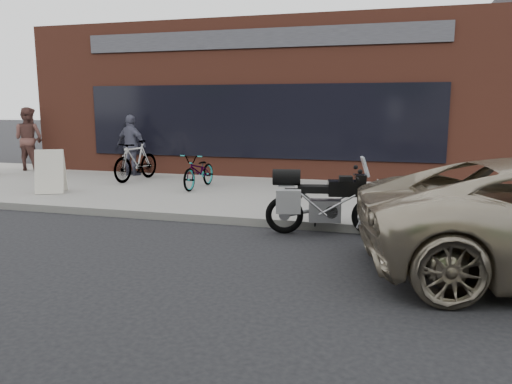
{
  "coord_description": "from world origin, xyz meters",
  "views": [
    {
      "loc": [
        1.82,
        -4.31,
        2.13
      ],
      "look_at": [
        -0.2,
        2.77,
        0.85
      ],
      "focal_mm": 35.0,
      "sensor_mm": 36.0,
      "label": 1
    }
  ],
  "objects_px": {
    "cafe_patron_left": "(29,139)",
    "bicycle_front": "(199,171)",
    "cafe_patron_right": "(131,145)",
    "motorcycle": "(319,201)",
    "bicycle_rear": "(136,161)",
    "sandwich_sign": "(50,171)"
  },
  "relations": [
    {
      "from": "bicycle_rear",
      "to": "sandwich_sign",
      "type": "xyz_separation_m",
      "value": [
        -0.95,
        -2.22,
        -0.03
      ]
    },
    {
      "from": "cafe_patron_right",
      "to": "bicycle_rear",
      "type": "bearing_deg",
      "value": 138.41
    },
    {
      "from": "motorcycle",
      "to": "cafe_patron_right",
      "type": "bearing_deg",
      "value": 131.22
    },
    {
      "from": "motorcycle",
      "to": "bicycle_front",
      "type": "bearing_deg",
      "value": 126.39
    },
    {
      "from": "bicycle_front",
      "to": "sandwich_sign",
      "type": "distance_m",
      "value": 3.41
    },
    {
      "from": "cafe_patron_left",
      "to": "cafe_patron_right",
      "type": "xyz_separation_m",
      "value": [
        3.65,
        -0.19,
        -0.1
      ]
    },
    {
      "from": "motorcycle",
      "to": "cafe_patron_left",
      "type": "relative_size",
      "value": 1.06
    },
    {
      "from": "bicycle_front",
      "to": "cafe_patron_left",
      "type": "height_order",
      "value": "cafe_patron_left"
    },
    {
      "from": "sandwich_sign",
      "to": "bicycle_rear",
      "type": "bearing_deg",
      "value": 40.43
    },
    {
      "from": "cafe_patron_right",
      "to": "motorcycle",
      "type": "bearing_deg",
      "value": 156.12
    },
    {
      "from": "bicycle_front",
      "to": "cafe_patron_left",
      "type": "relative_size",
      "value": 0.83
    },
    {
      "from": "bicycle_rear",
      "to": "cafe_patron_left",
      "type": "height_order",
      "value": "cafe_patron_left"
    },
    {
      "from": "cafe_patron_left",
      "to": "motorcycle",
      "type": "bearing_deg",
      "value": 153.43
    },
    {
      "from": "cafe_patron_left",
      "to": "sandwich_sign",
      "type": "bearing_deg",
      "value": 134.94
    },
    {
      "from": "sandwich_sign",
      "to": "cafe_patron_left",
      "type": "distance_m",
      "value": 4.69
    },
    {
      "from": "bicycle_rear",
      "to": "sandwich_sign",
      "type": "bearing_deg",
      "value": -103.73
    },
    {
      "from": "cafe_patron_left",
      "to": "bicycle_rear",
      "type": "bearing_deg",
      "value": 165.65
    },
    {
      "from": "motorcycle",
      "to": "bicycle_rear",
      "type": "height_order",
      "value": "motorcycle"
    },
    {
      "from": "bicycle_front",
      "to": "bicycle_rear",
      "type": "relative_size",
      "value": 0.91
    },
    {
      "from": "bicycle_front",
      "to": "sandwich_sign",
      "type": "relative_size",
      "value": 1.61
    },
    {
      "from": "cafe_patron_left",
      "to": "bicycle_front",
      "type": "bearing_deg",
      "value": 164.18
    },
    {
      "from": "cafe_patron_left",
      "to": "cafe_patron_right",
      "type": "bearing_deg",
      "value": 176.68
    }
  ]
}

